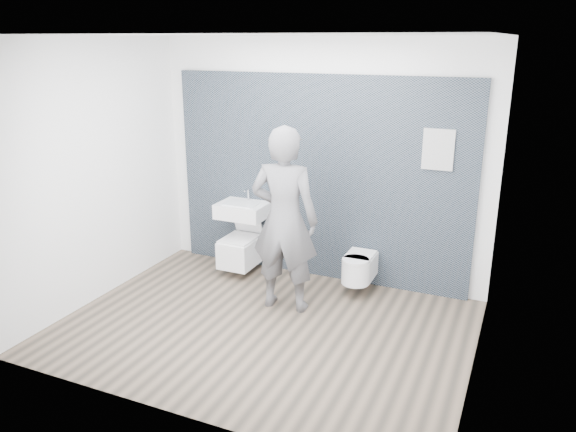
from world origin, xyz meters
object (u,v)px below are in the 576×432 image
at_px(washbasin, 243,210).
at_px(toilet_square, 241,249).
at_px(toilet_rounded, 358,268).
at_px(visitor, 284,220).

bearing_deg(washbasin, toilet_square, -90.00).
relative_size(washbasin, toilet_rounded, 1.09).
relative_size(toilet_rounded, visitor, 0.28).
bearing_deg(visitor, toilet_square, -41.94).
distance_m(washbasin, visitor, 1.14).
xyz_separation_m(washbasin, visitor, (0.87, -0.71, 0.20)).
xyz_separation_m(washbasin, toilet_rounded, (1.49, -0.05, -0.49)).
distance_m(washbasin, toilet_rounded, 1.57).
distance_m(toilet_square, visitor, 1.29).
distance_m(toilet_square, toilet_rounded, 1.49).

